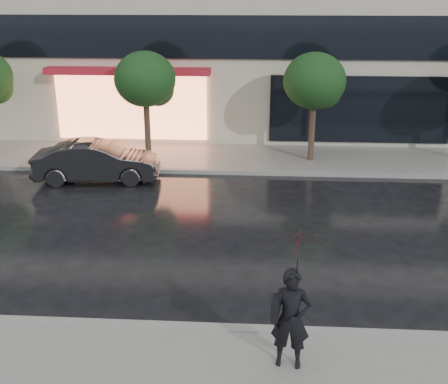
{
  "coord_description": "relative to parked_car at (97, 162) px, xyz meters",
  "views": [
    {
      "loc": [
        1.1,
        -9.92,
        6.09
      ],
      "look_at": [
        0.28,
        2.85,
        1.4
      ],
      "focal_mm": 45.0,
      "sensor_mm": 36.0,
      "label": 1
    }
  ],
  "objects": [
    {
      "name": "ground",
      "position": [
        4.22,
        -7.47,
        -0.67
      ],
      "size": [
        120.0,
        120.0,
        0.0
      ],
      "primitive_type": "plane",
      "color": "black",
      "rests_on": "ground"
    },
    {
      "name": "sidewalk_far",
      "position": [
        4.22,
        2.78,
        -0.61
      ],
      "size": [
        60.0,
        3.5,
        0.12
      ],
      "primitive_type": "cube",
      "color": "slate",
      "rests_on": "ground"
    },
    {
      "name": "curb_near",
      "position": [
        4.22,
        -8.47,
        -0.6
      ],
      "size": [
        60.0,
        0.25,
        0.14
      ],
      "primitive_type": "cube",
      "color": "gray",
      "rests_on": "ground"
    },
    {
      "name": "curb_far",
      "position": [
        4.22,
        1.03,
        -0.6
      ],
      "size": [
        60.0,
        0.25,
        0.14
      ],
      "primitive_type": "cube",
      "color": "gray",
      "rests_on": "ground"
    },
    {
      "name": "tree_mid_west",
      "position": [
        1.28,
        2.56,
        2.25
      ],
      "size": [
        2.2,
        2.2,
        3.99
      ],
      "color": "#33261C",
      "rests_on": "ground"
    },
    {
      "name": "tree_mid_east",
      "position": [
        7.28,
        2.56,
        2.25
      ],
      "size": [
        2.2,
        2.2,
        3.99
      ],
      "color": "#33261C",
      "rests_on": "ground"
    },
    {
      "name": "parked_car",
      "position": [
        0.0,
        0.0,
        0.0
      ],
      "size": [
        4.2,
        1.81,
        1.34
      ],
      "primitive_type": "imported",
      "rotation": [
        0.0,
        0.0,
        1.67
      ],
      "color": "black",
      "rests_on": "ground"
    },
    {
      "name": "pedestrian_with_umbrella",
      "position": [
        5.94,
        -9.47,
        1.01
      ],
      "size": [
        1.02,
        1.04,
        2.44
      ],
      "rotation": [
        0.0,
        0.0,
        -0.1
      ],
      "color": "black",
      "rests_on": "sidewalk_near"
    }
  ]
}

